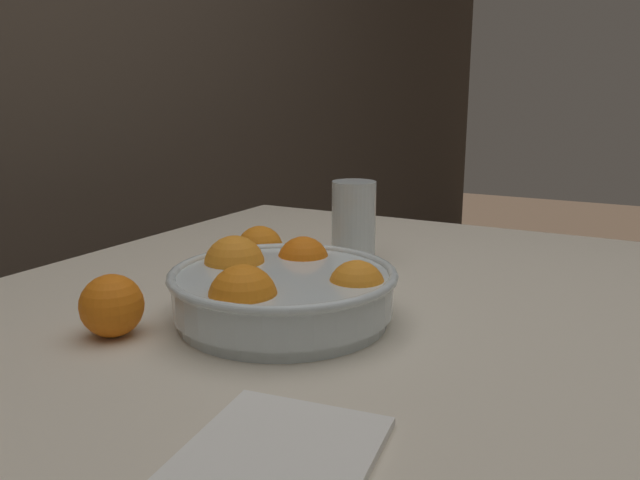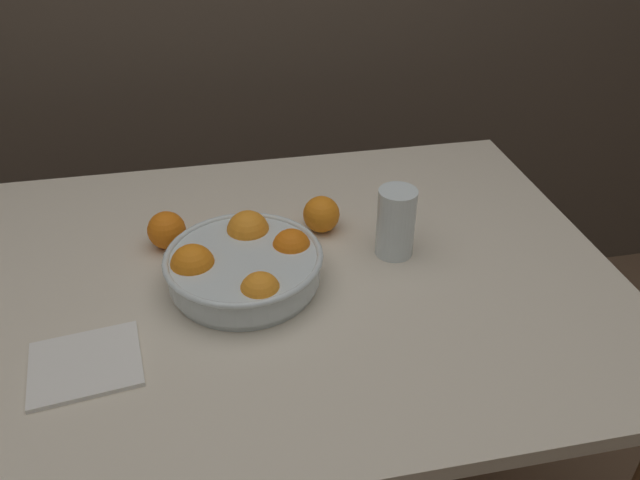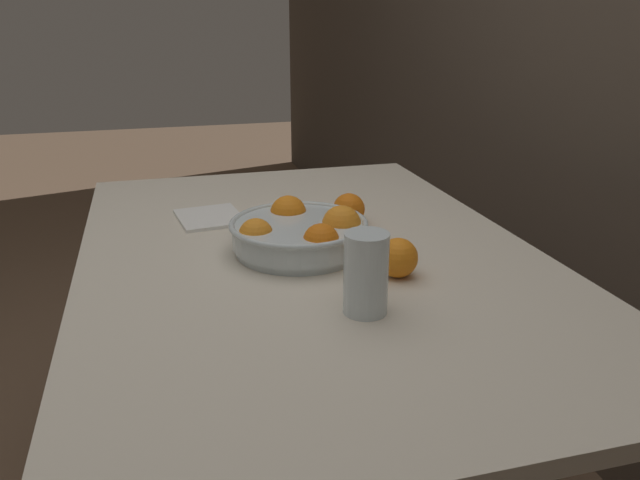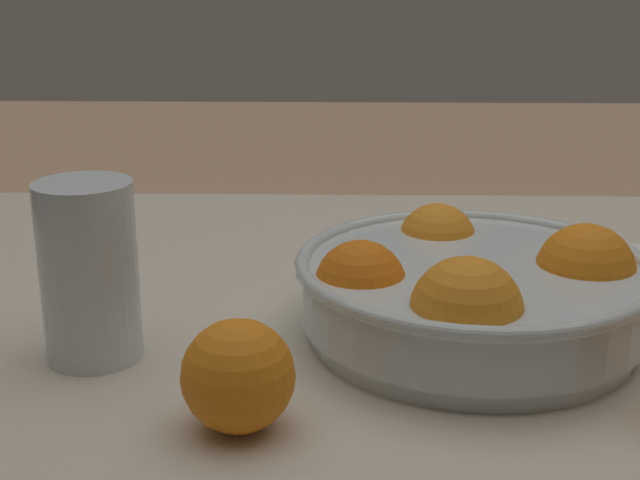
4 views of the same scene
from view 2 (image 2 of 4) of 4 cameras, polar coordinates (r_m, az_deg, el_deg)
The scene contains 6 objects.
dining_table at distance 1.24m, azimuth -6.44°, elevation -6.00°, with size 1.41×0.95×0.77m.
fruit_bowl at distance 1.16m, azimuth -6.93°, elevation -2.25°, with size 0.29×0.29×0.10m.
juice_glass at distance 1.22m, azimuth 6.93°, elevation 1.35°, with size 0.08×0.08×0.14m.
orange_loose_near_bowl at distance 1.29m, azimuth -13.85°, elevation 0.88°, with size 0.08×0.08×0.08m, color orange.
orange_loose_front at distance 1.30m, azimuth 0.12°, elevation 2.37°, with size 0.08×0.08×0.08m, color orange.
napkin at distance 1.08m, azimuth -20.65°, elevation -10.56°, with size 0.17×0.15×0.01m, color white.
Camera 2 is at (-0.05, -0.95, 1.50)m, focal length 35.00 mm.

